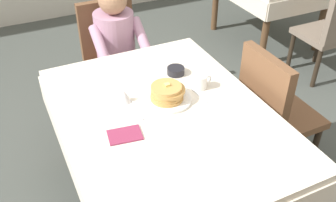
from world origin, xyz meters
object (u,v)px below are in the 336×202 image
chair_right_side (273,107)px  plate_breakfast (167,99)px  cup_coffee (201,82)px  spoon_near_edge (188,132)px  diner_person (117,45)px  chair_diner (112,52)px  syrup_pitcher (124,96)px  background_chair_empty (334,28)px  dining_table_main (166,125)px  bowl_butter (176,71)px  breakfast_stack (167,92)px  fork_left_of_plate (138,110)px  knife_right_of_plate (198,94)px

chair_right_side → plate_breakfast: 0.75m
cup_coffee → spoon_near_edge: size_ratio=0.75×
diner_person → spoon_near_edge: 1.21m
spoon_near_edge → chair_diner: bearing=103.4°
chair_right_side → syrup_pitcher: 0.99m
chair_diner → background_chair_empty: (1.96, -0.44, 0.00)m
dining_table_main → chair_right_side: size_ratio=1.64×
bowl_butter → syrup_pitcher: 0.42m
bowl_butter → spoon_near_edge: 0.57m
chair_right_side → syrup_pitcher: chair_right_side is taller
chair_diner → plate_breakfast: size_ratio=3.32×
dining_table_main → plate_breakfast: (0.06, 0.10, 0.10)m
bowl_butter → dining_table_main: bearing=-124.2°
breakfast_stack → spoon_near_edge: breakfast_stack is taller
dining_table_main → cup_coffee: bearing=24.1°
breakfast_stack → background_chair_empty: bearing=17.7°
plate_breakfast → fork_left_of_plate: 0.19m
bowl_butter → spoon_near_edge: bearing=-110.2°
chair_right_side → background_chair_empty: bearing=120.1°
cup_coffee → dining_table_main: bearing=-155.9°
background_chair_empty → knife_right_of_plate: bearing=-160.0°
diner_person → chair_right_side: bearing=124.7°
bowl_butter → knife_right_of_plate: size_ratio=0.55×
dining_table_main → chair_diner: chair_diner is taller
syrup_pitcher → knife_right_of_plate: (0.41, -0.11, -0.04)m
diner_person → chair_right_side: (0.70, -1.01, -0.14)m
bowl_butter → background_chair_empty: background_chair_empty is taller
cup_coffee → background_chair_empty: (1.73, 0.60, -0.25)m
plate_breakfast → cup_coffee: bearing=7.2°
knife_right_of_plate → plate_breakfast: bearing=78.9°
chair_diner → background_chair_empty: size_ratio=1.00×
diner_person → knife_right_of_plate: 0.95m
chair_diner → knife_right_of_plate: (0.18, -1.09, 0.21)m
bowl_butter → spoon_near_edge: bowl_butter is taller
background_chair_empty → fork_left_of_plate: bearing=-163.3°
diner_person → dining_table_main: bearing=86.2°
fork_left_of_plate → breakfast_stack: bearing=-80.4°
chair_right_side → dining_table_main: bearing=-90.0°
spoon_near_edge → bowl_butter: bearing=84.7°
cup_coffee → syrup_pitcher: (-0.46, 0.06, -0.01)m
diner_person → bowl_butter: 0.70m
background_chair_empty → plate_breakfast: bearing=-162.3°
cup_coffee → background_chair_empty: background_chair_empty is taller
syrup_pitcher → diner_person: bearing=74.0°
diner_person → fork_left_of_plate: 0.96m
fork_left_of_plate → background_chair_empty: background_chair_empty is taller
background_chair_empty → chair_diner: bearing=167.3°
chair_right_side → bowl_butter: size_ratio=8.45×
breakfast_stack → background_chair_empty: 2.09m
chair_diner → diner_person: size_ratio=0.83×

